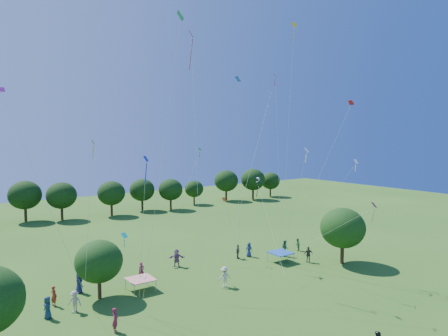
% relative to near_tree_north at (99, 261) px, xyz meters
% --- Properties ---
extents(near_tree_north, '(3.95, 3.95, 4.99)m').
position_rel_near_tree_north_xyz_m(near_tree_north, '(0.00, 0.00, 0.00)').
color(near_tree_north, '#422B19').
rests_on(near_tree_north, ground).
extents(near_tree_east, '(4.78, 4.78, 6.06)m').
position_rel_near_tree_north_xyz_m(near_tree_east, '(24.41, -5.68, 0.69)').
color(near_tree_east, '#422B19').
rests_on(near_tree_east, ground).
extents(treeline, '(88.01, 8.77, 6.77)m').
position_rel_near_tree_north_xyz_m(treeline, '(7.31, 36.04, 0.88)').
color(treeline, '#422B19').
rests_on(treeline, ground).
extents(tent_red_stripe, '(2.20, 2.20, 1.10)m').
position_rel_near_tree_north_xyz_m(tent_red_stripe, '(3.54, -0.34, -2.17)').
color(tent_red_stripe, red).
rests_on(tent_red_stripe, ground).
extents(tent_blue, '(2.20, 2.20, 1.10)m').
position_rel_near_tree_north_xyz_m(tent_blue, '(19.33, -1.50, -2.17)').
color(tent_blue, '#194AA8').
rests_on(tent_blue, ground).
extents(crowd_person_0, '(0.63, 0.92, 1.71)m').
position_rel_near_tree_north_xyz_m(crowd_person_0, '(-4.38, -1.47, -2.36)').
color(crowd_person_0, '#1A334D').
rests_on(crowd_person_0, ground).
extents(crowd_person_1, '(0.65, 0.45, 1.67)m').
position_rel_near_tree_north_xyz_m(crowd_person_1, '(4.77, 2.31, -2.38)').
color(crowd_person_1, '#941B44').
rests_on(crowd_person_1, ground).
extents(crowd_person_2, '(0.83, 1.04, 1.87)m').
position_rel_near_tree_north_xyz_m(crowd_person_2, '(21.27, -0.18, -2.28)').
color(crowd_person_2, '#25573B').
rests_on(crowd_person_2, ground).
extents(crowd_person_3, '(1.15, 1.13, 1.70)m').
position_rel_near_tree_north_xyz_m(crowd_person_3, '(-2.42, -1.47, -2.36)').
color(crowd_person_3, '#AF9A8C').
rests_on(crowd_person_3, ground).
extents(crowd_person_4, '(1.02, 0.88, 1.60)m').
position_rel_near_tree_north_xyz_m(crowd_person_4, '(16.28, 2.18, -2.41)').
color(crowd_person_4, '#423634').
rests_on(crowd_person_4, ground).
extents(crowd_person_5, '(1.83, 1.39, 1.87)m').
position_rel_near_tree_north_xyz_m(crowd_person_5, '(9.33, 3.70, -2.27)').
color(crowd_person_5, '#854D7A').
rests_on(crowd_person_5, ground).
extents(crowd_person_6, '(0.67, 0.98, 1.82)m').
position_rel_near_tree_north_xyz_m(crowd_person_6, '(-1.06, 2.31, -2.30)').
color(crowd_person_6, '#1A224E').
rests_on(crowd_person_6, ground).
extents(crowd_person_7, '(0.60, 0.75, 1.74)m').
position_rel_near_tree_north_xyz_m(crowd_person_7, '(-0.97, -6.44, -2.34)').
color(crowd_person_7, maroon).
rests_on(crowd_person_7, ground).
extents(crowd_person_8, '(0.84, 0.68, 1.50)m').
position_rel_near_tree_north_xyz_m(crowd_person_8, '(24.00, 0.56, -2.46)').
color(crowd_person_8, '#275C2F').
rests_on(crowd_person_8, ground).
extents(crowd_person_9, '(1.28, 0.72, 1.85)m').
position_rel_near_tree_north_xyz_m(crowd_person_9, '(10.17, -3.85, -2.28)').
color(crowd_person_9, beige).
rests_on(crowd_person_9, ground).
extents(crowd_person_10, '(1.12, 0.89, 1.75)m').
position_rel_near_tree_north_xyz_m(crowd_person_10, '(21.77, -3.28, -2.34)').
color(crowd_person_10, '#3F3B33').
rests_on(crowd_person_10, ground).
extents(crowd_person_11, '(1.44, 0.59, 1.51)m').
position_rel_near_tree_north_xyz_m(crowd_person_11, '(1.28, 5.82, -2.45)').
color(crowd_person_11, '#A35F90').
rests_on(crowd_person_11, ground).
extents(crowd_person_12, '(0.78, 0.92, 1.63)m').
position_rel_near_tree_north_xyz_m(crowd_person_12, '(17.78, 2.06, -2.39)').
color(crowd_person_12, navy).
rests_on(crowd_person_12, ground).
extents(crowd_person_13, '(0.63, 0.73, 1.65)m').
position_rel_near_tree_north_xyz_m(crowd_person_13, '(-3.48, 0.69, -2.39)').
color(crowd_person_13, maroon).
rests_on(crowd_person_13, ground).
extents(pirate_kite, '(3.12, 7.45, 8.34)m').
position_rel_near_tree_north_xyz_m(pirate_kite, '(16.41, -1.15, 5.81)').
color(pirate_kite, black).
extents(red_high_kite, '(4.03, 7.98, 22.69)m').
position_rel_near_tree_north_xyz_m(red_high_kite, '(9.43, 0.36, 16.38)').
color(red_high_kite, red).
extents(small_kite_0, '(1.07, 0.88, 18.94)m').
position_rel_near_tree_north_xyz_m(small_kite_0, '(18.26, -1.77, 12.93)').
color(small_kite_0, red).
extents(small_kite_1, '(1.26, 2.76, 23.35)m').
position_rel_near_tree_north_xyz_m(small_kite_1, '(18.25, -3.81, 15.20)').
color(small_kite_1, '#F7A70D').
extents(small_kite_2, '(5.37, 0.70, 16.24)m').
position_rel_near_tree_north_xyz_m(small_kite_2, '(11.35, -6.84, 9.56)').
color(small_kite_2, '#D2FF16').
extents(small_kite_3, '(2.00, 3.52, 20.86)m').
position_rel_near_tree_north_xyz_m(small_kite_3, '(3.07, -7.46, 14.20)').
color(small_kite_3, '#157838').
extents(small_kite_4, '(3.11, 3.87, 17.83)m').
position_rel_near_tree_north_xyz_m(small_kite_4, '(12.69, -2.52, 11.52)').
color(small_kite_4, blue).
extents(small_kite_5, '(5.01, 4.72, 16.31)m').
position_rel_near_tree_north_xyz_m(small_kite_5, '(-5.02, 2.71, 9.95)').
color(small_kite_5, '#A61B9B').
extents(small_kite_6, '(0.66, 7.86, 10.23)m').
position_rel_near_tree_north_xyz_m(small_kite_6, '(21.19, -7.84, 5.88)').
color(small_kite_6, white).
extents(small_kite_7, '(1.53, 1.82, 3.51)m').
position_rel_near_tree_north_xyz_m(small_kite_7, '(2.98, 1.95, 1.07)').
color(small_kite_7, '#0CBEB8').
extents(small_kite_8, '(1.67, 7.13, 15.67)m').
position_rel_near_tree_north_xyz_m(small_kite_8, '(20.13, -7.61, 9.60)').
color(small_kite_8, '#BA0A1A').
extents(small_kite_9, '(1.84, 0.85, 6.09)m').
position_rel_near_tree_north_xyz_m(small_kite_9, '(13.49, 0.50, 3.09)').
color(small_kite_9, '#EB520C').
extents(small_kite_10, '(1.11, 0.43, 12.06)m').
position_rel_near_tree_north_xyz_m(small_kite_10, '(-0.97, -1.62, 6.94)').
color(small_kite_10, gold).
extents(small_kite_11, '(5.41, 0.83, 11.11)m').
position_rel_near_tree_north_xyz_m(small_kite_11, '(12.50, 5.89, 6.39)').
color(small_kite_11, '#268418').
extents(small_kite_12, '(1.22, 4.07, 11.05)m').
position_rel_near_tree_north_xyz_m(small_kite_12, '(0.86, -7.52, 6.52)').
color(small_kite_12, '#1423D1').
extents(small_kite_13, '(2.07, 8.82, 6.28)m').
position_rel_near_tree_north_xyz_m(small_kite_13, '(22.15, -9.70, 3.17)').
color(small_kite_13, '#A31B90').
extents(small_kite_14, '(2.79, 5.68, 11.35)m').
position_rel_near_tree_north_xyz_m(small_kite_14, '(17.08, -6.61, 7.12)').
color(small_kite_14, white).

